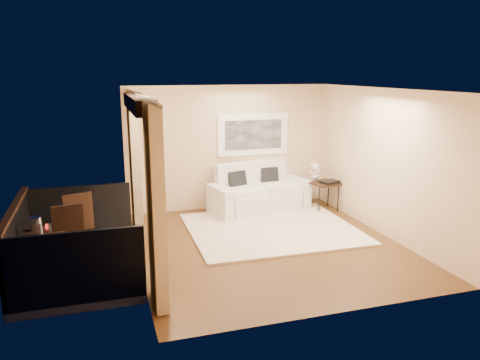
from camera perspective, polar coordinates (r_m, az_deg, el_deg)
name	(u,v)px	position (r m, az deg, el deg)	size (l,w,h in m)	color
floor	(268,245)	(8.35, 3.41, -7.88)	(5.00, 5.00, 0.00)	brown
room_shell	(138,103)	(7.33, -12.32, 9.14)	(5.00, 6.40, 5.00)	white
balcony	(69,257)	(7.83, -20.15, -8.79)	(1.81, 2.60, 1.17)	#605B56
curtains	(143,179)	(7.50, -11.72, 0.09)	(0.16, 4.80, 2.64)	tan
artwork	(253,134)	(10.39, 1.62, 5.57)	(1.62, 0.07, 0.92)	white
rug	(272,229)	(9.10, 3.86, -5.95)	(3.13, 2.72, 0.04)	beige
sofa	(257,193)	(10.29, 2.14, -1.64)	(2.30, 1.35, 1.04)	white
side_table	(324,185)	(10.39, 10.24, -0.58)	(0.68, 0.68, 0.62)	black
tray	(330,182)	(10.33, 10.87, -0.21)	(0.38, 0.28, 0.05)	black
orchid	(315,171)	(10.41, 9.13, 1.06)	(0.23, 0.16, 0.44)	white
bistro_table	(44,237)	(7.56, -22.75, -6.45)	(0.64, 0.64, 0.68)	black
balcony_chair_far	(77,219)	(8.10, -19.23, -4.53)	(0.59, 0.59, 1.09)	black
balcony_chair_near	(70,235)	(7.44, -20.00, -6.33)	(0.54, 0.54, 1.06)	black
ice_bucket	(36,224)	(7.64, -23.66, -4.89)	(0.18, 0.18, 0.20)	white
candle	(47,227)	(7.64, -22.45, -5.27)	(0.06, 0.06, 0.07)	red
vase	(41,230)	(7.36, -23.10, -5.59)	(0.04, 0.04, 0.18)	silver
glass_a	(51,228)	(7.48, -22.10, -5.44)	(0.06, 0.06, 0.12)	silver
glass_b	(54,226)	(7.54, -21.75, -5.27)	(0.06, 0.06, 0.12)	silver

